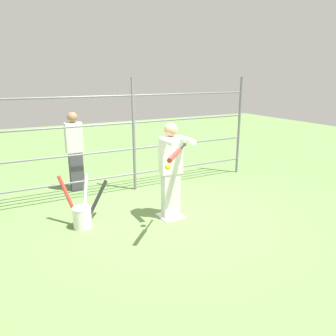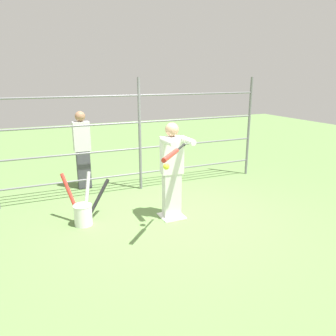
{
  "view_description": "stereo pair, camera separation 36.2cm",
  "coord_description": "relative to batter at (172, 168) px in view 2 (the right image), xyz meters",
  "views": [
    {
      "loc": [
        2.51,
        4.61,
        2.37
      ],
      "look_at": [
        0.15,
        0.18,
        0.94
      ],
      "focal_mm": 35.0,
      "sensor_mm": 36.0,
      "label": 1
    },
    {
      "loc": [
        2.19,
        4.77,
        2.37
      ],
      "look_at": [
        0.15,
        0.18,
        0.94
      ],
      "focal_mm": 35.0,
      "sensor_mm": 36.0,
      "label": 2
    }
  ],
  "objects": [
    {
      "name": "bystander_behind_fence",
      "position": [
        1.1,
        -2.18,
        -0.02
      ],
      "size": [
        0.34,
        0.21,
        1.66
      ],
      "color": "#3F3F47",
      "rests_on": "ground"
    },
    {
      "name": "home_plate",
      "position": [
        0.0,
        -0.02,
        -0.87
      ],
      "size": [
        0.4,
        0.4,
        0.02
      ],
      "color": "white",
      "rests_on": "ground"
    },
    {
      "name": "softball_in_flight",
      "position": [
        0.3,
        0.44,
        0.17
      ],
      "size": [
        0.1,
        0.1,
        0.1
      ],
      "color": "yellow"
    },
    {
      "name": "baseball_bat_swinging",
      "position": [
        0.37,
        0.81,
        0.45
      ],
      "size": [
        0.66,
        0.69,
        0.09
      ],
      "color": "black"
    },
    {
      "name": "fence_backstop",
      "position": [
        0.0,
        -1.62,
        0.28
      ],
      "size": [
        5.59,
        0.06,
        2.33
      ],
      "color": "slate",
      "rests_on": "ground"
    },
    {
      "name": "batter",
      "position": [
        0.0,
        0.0,
        0.0
      ],
      "size": [
        0.42,
        0.57,
        1.63
      ],
      "color": "silver",
      "rests_on": "ground"
    },
    {
      "name": "bat_bucket",
      "position": [
        1.44,
        -0.35,
        -0.66
      ],
      "size": [
        0.81,
        0.59,
        0.81
      ],
      "color": "white",
      "rests_on": "ground"
    },
    {
      "name": "ground_plane",
      "position": [
        0.0,
        -0.02,
        -0.88
      ],
      "size": [
        24.0,
        24.0,
        0.0
      ],
      "primitive_type": "plane",
      "color": "#608447"
    }
  ]
}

